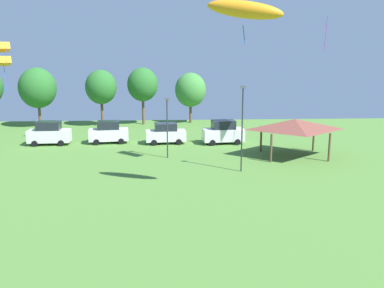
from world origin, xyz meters
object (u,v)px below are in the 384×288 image
object	(u,v)px
kite_flying_2	(331,1)
parked_car_rightmost_in_row	(223,132)
treeline_tree_3	(143,85)
treeline_tree_1	(38,88)
kite_flying_5	(245,10)
light_post_0	(242,124)
kite_flying_1	(3,54)
treeline_tree_4	(190,90)
parked_car_leftmost	(49,133)
parked_car_third_from_left	(166,134)
treeline_tree_2	(101,87)
park_pavilion	(295,124)
light_post_1	(167,124)
parked_car_second_from_left	(109,132)

from	to	relation	value
kite_flying_2	parked_car_rightmost_in_row	distance (m)	16.63
treeline_tree_3	treeline_tree_1	bearing A→B (deg)	-174.39
kite_flying_5	light_post_0	bearing A→B (deg)	79.43
light_post_0	kite_flying_1	bearing A→B (deg)	159.67
kite_flying_1	treeline_tree_4	bearing A→B (deg)	43.28
parked_car_leftmost	parked_car_third_from_left	world-z (taller)	parked_car_leftmost
kite_flying_5	treeline_tree_2	xyz separation A→B (m)	(-13.77, 30.19, -6.79)
park_pavilion	light_post_0	xyz separation A→B (m)	(-5.85, -4.88, 0.87)
light_post_1	treeline_tree_1	world-z (taller)	treeline_tree_1
kite_flying_2	light_post_0	size ratio (longest dim) A/B	0.67
treeline_tree_4	treeline_tree_1	bearing A→B (deg)	-173.30
park_pavilion	light_post_0	bearing A→B (deg)	-140.14
kite_flying_5	light_post_1	world-z (taller)	kite_flying_5
light_post_1	park_pavilion	bearing A→B (deg)	-0.11
parked_car_leftmost	treeline_tree_3	xyz separation A→B (m)	(9.26, 13.05, 4.28)
parked_car_third_from_left	treeline_tree_4	distance (m)	15.05
kite_flying_5	treeline_tree_1	xyz separation A→B (m)	(-22.10, 30.05, -6.86)
kite_flying_2	light_post_1	distance (m)	18.44
kite_flying_1	parked_car_second_from_left	bearing A→B (deg)	23.88
light_post_1	parked_car_second_from_left	bearing A→B (deg)	132.60
parked_car_rightmost_in_row	treeline_tree_1	xyz separation A→B (m)	(-23.32, 12.15, 3.96)
parked_car_third_from_left	park_pavilion	xyz separation A→B (m)	(12.17, -6.42, 1.96)
parked_car_rightmost_in_row	light_post_1	xyz separation A→B (m)	(-6.03, -6.07, 1.96)
parked_car_second_from_left	treeline_tree_3	world-z (taller)	treeline_tree_3
parked_car_leftmost	parked_car_third_from_left	bearing A→B (deg)	-2.53
parked_car_third_from_left	park_pavilion	world-z (taller)	park_pavilion
kite_flying_2	parked_car_second_from_left	distance (m)	25.81
parked_car_rightmost_in_row	treeline_tree_3	world-z (taller)	treeline_tree_3
parked_car_third_from_left	treeline_tree_2	world-z (taller)	treeline_tree_2
light_post_0	treeline_tree_3	xyz separation A→B (m)	(-9.57, 24.47, 1.57)
kite_flying_5	treeline_tree_4	bearing A→B (deg)	92.84
kite_flying_2	treeline_tree_4	world-z (taller)	kite_flying_2
parked_car_leftmost	parked_car_second_from_left	distance (m)	6.27
light_post_1	treeline_tree_3	world-z (taller)	treeline_tree_3
parked_car_third_from_left	treeline_tree_1	bearing A→B (deg)	140.22
kite_flying_2	kite_flying_5	xyz separation A→B (m)	(-9.99, -12.22, -2.12)
treeline_tree_3	treeline_tree_4	size ratio (longest dim) A/B	1.11
kite_flying_1	treeline_tree_1	bearing A→B (deg)	96.98
kite_flying_1	treeline_tree_2	size ratio (longest dim) A/B	0.63
treeline_tree_2	parked_car_leftmost	bearing A→B (deg)	-107.65
parked_car_second_from_left	kite_flying_1	bearing A→B (deg)	-162.87
light_post_0	treeline_tree_4	xyz separation A→B (m)	(-2.91, 25.53, 0.73)
kite_flying_2	park_pavilion	distance (m)	11.49
kite_flying_1	parked_car_leftmost	size ratio (longest dim) A/B	1.07
parked_car_third_from_left	park_pavilion	distance (m)	13.90
parked_car_third_from_left	parked_car_rightmost_in_row	world-z (taller)	parked_car_rightmost_in_row
parked_car_rightmost_in_row	kite_flying_1	bearing A→B (deg)	-178.05
park_pavilion	treeline_tree_3	xyz separation A→B (m)	(-15.42, 19.59, 2.43)
kite_flying_2	parked_car_rightmost_in_row	size ratio (longest dim) A/B	1.03
kite_flying_2	parked_car_second_from_left	world-z (taller)	kite_flying_2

